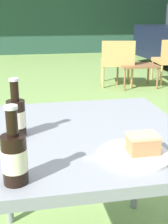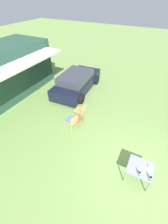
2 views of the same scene
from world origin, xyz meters
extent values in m
cylinder|color=black|center=(3.15, 6.07, 0.33)|extent=(0.66, 0.24, 0.65)
cylinder|color=tan|center=(1.50, 3.87, 0.17)|extent=(0.04, 0.04, 0.34)
cylinder|color=tan|center=(1.06, 3.96, 0.17)|extent=(0.04, 0.04, 0.34)
cylinder|color=tan|center=(1.40, 3.41, 0.17)|extent=(0.04, 0.04, 0.34)
cylinder|color=tan|center=(0.96, 3.50, 0.17)|extent=(0.04, 0.04, 0.34)
cube|color=tan|center=(1.23, 3.69, 0.37)|extent=(0.61, 0.62, 0.06)
cube|color=tan|center=(1.18, 3.46, 0.57)|extent=(0.51, 0.15, 0.33)
cube|color=#4C7FB7|center=(1.23, 3.69, 0.42)|extent=(0.54, 0.53, 0.05)
cylinder|color=tan|center=(1.96, 3.94, 0.17)|extent=(0.04, 0.04, 0.34)
cylinder|color=tan|center=(1.92, 3.47, 0.17)|extent=(0.04, 0.04, 0.34)
cube|color=brown|center=(1.51, 3.46, 0.35)|extent=(0.58, 0.43, 0.03)
cylinder|color=brown|center=(1.24, 3.27, 0.17)|extent=(0.03, 0.03, 0.33)
cylinder|color=brown|center=(1.77, 3.27, 0.17)|extent=(0.03, 0.03, 0.33)
cylinder|color=brown|center=(1.24, 3.65, 0.17)|extent=(0.03, 0.03, 0.33)
cylinder|color=brown|center=(1.77, 3.65, 0.17)|extent=(0.03, 0.03, 0.33)
cube|color=gray|center=(0.00, 0.00, 0.68)|extent=(0.83, 0.89, 0.04)
cylinder|color=gray|center=(-0.37, 0.41, 0.33)|extent=(0.04, 0.04, 0.66)
cylinder|color=gray|center=(0.37, 0.41, 0.33)|extent=(0.04, 0.04, 0.66)
cylinder|color=silver|center=(0.10, -0.26, 0.70)|extent=(0.25, 0.25, 0.01)
cube|color=#AD7A4C|center=(0.13, -0.26, 0.73)|extent=(0.10, 0.08, 0.06)
cube|color=tan|center=(0.13, -0.26, 0.77)|extent=(0.10, 0.08, 0.01)
cylinder|color=black|center=(-0.29, 0.00, 0.77)|extent=(0.07, 0.07, 0.15)
cylinder|color=black|center=(-0.29, 0.00, 0.88)|extent=(0.03, 0.03, 0.08)
cylinder|color=silver|center=(-0.29, 0.00, 0.92)|extent=(0.04, 0.04, 0.01)
cylinder|color=beige|center=(-0.29, 0.00, 0.77)|extent=(0.07, 0.07, 0.07)
cylinder|color=black|center=(-0.29, -0.36, 0.77)|extent=(0.07, 0.07, 0.15)
cylinder|color=black|center=(-0.29, -0.36, 0.88)|extent=(0.03, 0.03, 0.08)
cylinder|color=silver|center=(-0.29, -0.36, 0.92)|extent=(0.04, 0.04, 0.01)
cylinder|color=beige|center=(-0.29, -0.36, 0.77)|extent=(0.07, 0.07, 0.07)
cube|color=silver|center=(0.02, -0.25, 0.70)|extent=(0.18, 0.01, 0.01)
camera|label=1|loc=(-0.25, -1.17, 1.17)|focal=50.00mm
camera|label=2|loc=(-3.45, 0.47, 5.61)|focal=24.00mm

